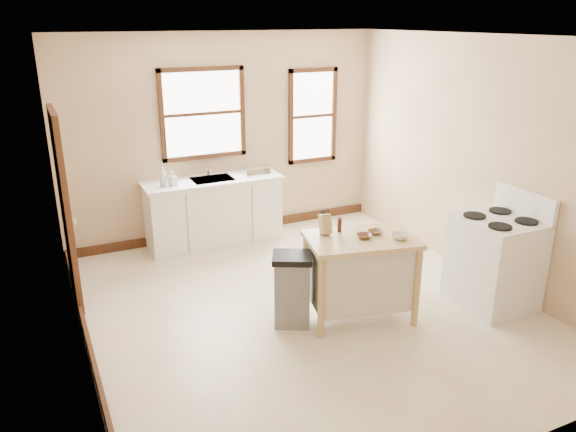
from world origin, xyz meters
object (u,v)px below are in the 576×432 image
Objects in this scene: bowl_a at (364,236)px; bowl_b at (376,232)px; dish_rack at (255,170)px; soap_bottle_b at (173,178)px; knife_block at (325,225)px; gas_stove at (496,250)px; trash_bin at (292,290)px; kitchen_island at (360,278)px; pepper_grinder at (340,225)px; soap_bottle_a at (163,177)px; bowl_c at (400,236)px.

bowl_a reaches higher than bowl_b.
soap_bottle_b is at bearing -163.23° from dish_rack.
gas_stove is at bearing -16.10° from knife_block.
trash_bin is at bearing 166.26° from gas_stove.
knife_block is at bearing 152.78° from kitchen_island.
knife_block reaches higher than pepper_grinder.
gas_stove reaches higher than pepper_grinder.
bowl_b is (0.27, -2.57, -0.06)m from dish_rack.
dish_rack is 2.62m from bowl_a.
soap_bottle_a is 2.63m from pepper_grinder.
gas_stove reaches higher than bowl_c.
bowl_c reaches higher than bowl_b.
pepper_grinder is at bearing 135.75° from bowl_c.
soap_bottle_a is 1.40× the size of bowl_c.
bowl_b is at bearing 21.08° from kitchen_island.
soap_bottle_a is at bearing 118.55° from bowl_a.
pepper_grinder is 0.12× the size of gas_stove.
dish_rack reaches higher than bowl_c.
dish_rack is at bearing 87.91° from knife_block.
soap_bottle_a reaches higher than bowl_a.
kitchen_island is at bearing -75.25° from dish_rack.
soap_bottle_b is 2.55m from pepper_grinder.
trash_bin is (-0.59, -2.43, -0.59)m from dish_rack.
knife_block reaches higher than bowl_a.
dish_rack is at bearing 96.05° from bowl_b.
kitchen_island is 0.71m from trash_bin.
bowl_a is 0.90× the size of bowl_c.
kitchen_island is at bearing -79.32° from soap_bottle_a.
bowl_b is (0.47, -0.21, -0.08)m from knife_block.
bowl_b is 0.26m from bowl_c.
bowl_c is (0.44, -0.43, -0.05)m from pepper_grinder.
dish_rack is at bearing -19.71° from soap_bottle_b.
soap_bottle_b is 1.23× the size of bowl_a.
knife_block is 0.16× the size of gas_stove.
dish_rack is 2.50× the size of pepper_grinder.
knife_block is at bearing -179.55° from pepper_grinder.
bowl_a is (0.30, -0.26, -0.08)m from knife_block.
bowl_c reaches higher than trash_bin.
dish_rack is 0.49× the size of trash_bin.
soap_bottle_a is 1.62× the size of bowl_b.
pepper_grinder is at bearing 128.93° from kitchen_island.
soap_bottle_b is at bearing 130.89° from trash_bin.
bowl_c is 0.14× the size of gas_stove.
bowl_b is at bearing -76.00° from soap_bottle_a.
pepper_grinder is 1.73m from gas_stove.
gas_stove is (1.59, -0.60, -0.34)m from pepper_grinder.
bowl_a is 0.12× the size of gas_stove.
pepper_grinder is (0.17, 0.00, -0.03)m from knife_block.
dish_rack is 2.65m from kitchen_island.
dish_rack is at bearing 98.42° from bowl_c.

